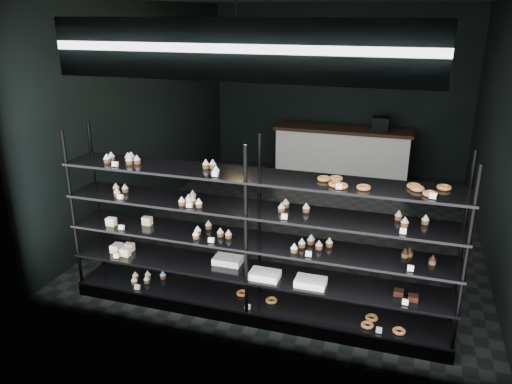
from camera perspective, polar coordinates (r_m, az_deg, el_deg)
room at (r=7.10m, az=5.75°, el=8.10°), size 5.01×6.01×3.20m
display_shelf at (r=5.18m, az=-0.58°, el=-7.82°), size 4.00×0.50×1.91m
signage at (r=4.14m, az=-2.64°, el=15.88°), size 3.30×0.05×0.50m
pendant_lamp at (r=6.24m, az=-2.27°, el=14.47°), size 0.33×0.33×0.89m
service_counter at (r=9.72m, az=9.87°, el=4.47°), size 2.57×0.65×1.23m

